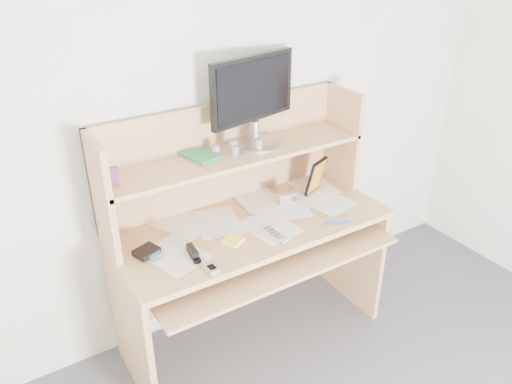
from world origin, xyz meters
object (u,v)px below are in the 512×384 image
desk (244,225)px  game_case (316,176)px  keyboard (291,235)px  tv_remote (274,234)px  monitor (253,98)px

desk → game_case: desk is taller
keyboard → desk: bearing=149.7°
tv_remote → monitor: size_ratio=0.32×
desk → monitor: (0.14, 0.13, 0.63)m
tv_remote → monitor: bearing=57.5°
game_case → monitor: bearing=136.1°
desk → game_case: (0.46, 0.00, 0.16)m
keyboard → game_case: (0.29, 0.17, 0.19)m
monitor → keyboard: bearing=-94.2°
monitor → game_case: bearing=-33.2°
keyboard → monitor: 0.72m
keyboard → monitor: monitor is taller
desk → game_case: 0.49m
game_case → monitor: 0.58m
keyboard → tv_remote: size_ratio=2.98×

